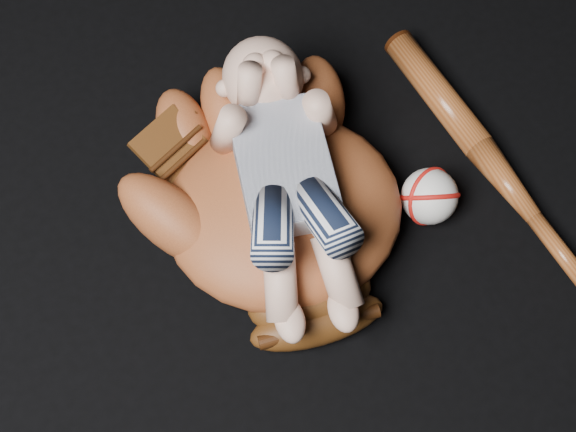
{
  "coord_description": "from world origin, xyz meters",
  "views": [
    {
      "loc": [
        -0.15,
        -0.43,
        1.03
      ],
      "look_at": [
        0.05,
        0.01,
        0.07
      ],
      "focal_mm": 55.0,
      "sensor_mm": 36.0,
      "label": 1
    }
  ],
  "objects_px": {
    "baseball_glove": "(283,204)",
    "baseball_bat": "(491,162)",
    "newborn_baby": "(289,184)",
    "baseball": "(430,196)"
  },
  "relations": [
    {
      "from": "newborn_baby",
      "to": "baseball_bat",
      "type": "relative_size",
      "value": 0.85
    },
    {
      "from": "baseball_glove",
      "to": "baseball_bat",
      "type": "relative_size",
      "value": 0.93
    },
    {
      "from": "baseball_glove",
      "to": "newborn_baby",
      "type": "bearing_deg",
      "value": -48.25
    },
    {
      "from": "baseball",
      "to": "baseball_glove",
      "type": "bearing_deg",
      "value": 163.19
    },
    {
      "from": "newborn_baby",
      "to": "baseball",
      "type": "relative_size",
      "value": 5.23
    },
    {
      "from": "baseball_glove",
      "to": "baseball",
      "type": "height_order",
      "value": "baseball_glove"
    },
    {
      "from": "baseball_bat",
      "to": "baseball",
      "type": "xyz_separation_m",
      "value": [
        -0.1,
        -0.02,
        0.02
      ]
    },
    {
      "from": "newborn_baby",
      "to": "baseball_bat",
      "type": "height_order",
      "value": "newborn_baby"
    },
    {
      "from": "baseball_bat",
      "to": "baseball_glove",
      "type": "bearing_deg",
      "value": 172.64
    },
    {
      "from": "baseball_glove",
      "to": "baseball",
      "type": "relative_size",
      "value": 5.74
    }
  ]
}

